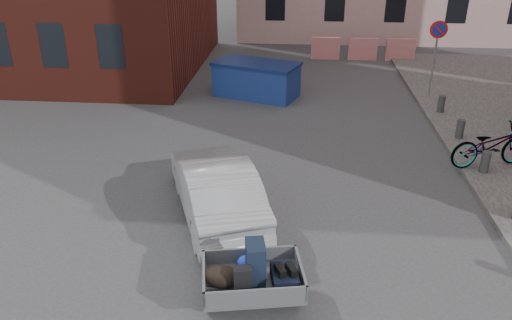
# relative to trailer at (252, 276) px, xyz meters

# --- Properties ---
(ground) EXTENTS (120.00, 120.00, 0.00)m
(ground) POSITION_rel_trailer_xyz_m (-0.68, 1.77, -0.61)
(ground) COLOR #38383A
(ground) RESTS_ON ground
(no_parking_sign) EXTENTS (0.60, 0.09, 2.65)m
(no_parking_sign) POSITION_rel_trailer_xyz_m (5.32, 11.26, 1.41)
(no_parking_sign) COLOR gray
(no_parking_sign) RESTS_ON sidewalk
(bollards) EXTENTS (0.22, 9.02, 0.55)m
(bollards) POSITION_rel_trailer_xyz_m (5.32, 5.17, -0.21)
(bollards) COLOR #3A3A3D
(bollards) RESTS_ON sidewalk
(barriers) EXTENTS (4.70, 0.18, 1.00)m
(barriers) POSITION_rel_trailer_xyz_m (3.52, 16.77, -0.11)
(barriers) COLOR red
(barriers) RESTS_ON ground
(trailer) EXTENTS (1.77, 1.92, 1.20)m
(trailer) POSITION_rel_trailer_xyz_m (0.00, 0.00, 0.00)
(trailer) COLOR black
(trailer) RESTS_ON ground
(dumpster) EXTENTS (3.33, 2.46, 1.25)m
(dumpster) POSITION_rel_trailer_xyz_m (-0.89, 11.05, 0.02)
(dumpster) COLOR navy
(dumpster) RESTS_ON ground
(silver_car) EXTENTS (2.79, 4.33, 1.35)m
(silver_car) POSITION_rel_trailer_xyz_m (-1.03, 2.77, 0.07)
(silver_car) COLOR #9A9BA0
(silver_car) RESTS_ON ground
(bicycle) EXTENTS (2.26, 1.32, 1.12)m
(bicycle) POSITION_rel_trailer_xyz_m (5.52, 5.56, 0.07)
(bicycle) COLOR black
(bicycle) RESTS_ON sidewalk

